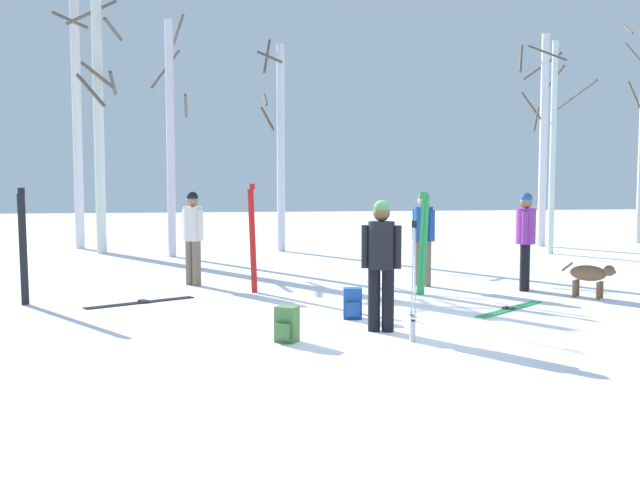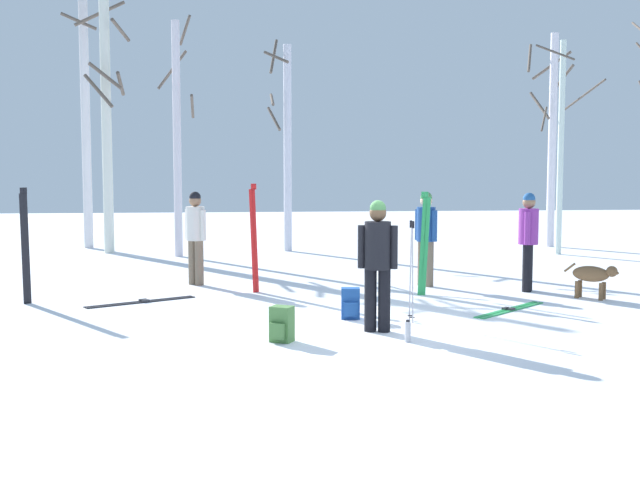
{
  "view_description": "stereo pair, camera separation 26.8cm",
  "coord_description": "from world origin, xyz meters",
  "px_view_note": "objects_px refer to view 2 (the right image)",
  "views": [
    {
      "loc": [
        -2.22,
        -10.19,
        2.09
      ],
      "look_at": [
        -0.53,
        2.13,
        1.0
      ],
      "focal_mm": 44.31,
      "sensor_mm": 36.0,
      "label": 1
    },
    {
      "loc": [
        -1.95,
        -10.22,
        2.09
      ],
      "look_at": [
        -0.53,
        2.13,
        1.0
      ],
      "focal_mm": 44.31,
      "sensor_mm": 36.0,
      "label": 2
    }
  ],
  "objects_px": {
    "birch_tree_0": "(85,96)",
    "ski_pair_planted_2": "(25,246)",
    "ski_poles_1": "(412,268)",
    "person_3": "(196,232)",
    "water_bottle_0": "(408,331)",
    "ski_pair_planted_0": "(424,244)",
    "backpack_1": "(350,304)",
    "birch_tree_1": "(107,119)",
    "dog": "(593,275)",
    "birch_tree_2": "(177,136)",
    "birch_tree_3": "(287,143)",
    "ski_pair_lying_0": "(142,302)",
    "person_0": "(378,257)",
    "person_1": "(528,235)",
    "birch_tree_5": "(551,135)",
    "ski_pair_planted_1": "(254,239)",
    "birch_tree_4": "(561,144)",
    "backpack_0": "(282,325)",
    "person_2": "(426,232)",
    "ski_pair_lying_1": "(510,310)"
  },
  "relations": [
    {
      "from": "person_1",
      "to": "birch_tree_1",
      "type": "distance_m",
      "value": 11.3
    },
    {
      "from": "birch_tree_0",
      "to": "dog",
      "type": "bearing_deg",
      "value": -45.08
    },
    {
      "from": "water_bottle_0",
      "to": "ski_pair_lying_1",
      "type": "bearing_deg",
      "value": 44.5
    },
    {
      "from": "person_1",
      "to": "person_3",
      "type": "distance_m",
      "value": 5.95
    },
    {
      "from": "ski_pair_lying_1",
      "to": "birch_tree_2",
      "type": "height_order",
      "value": "birch_tree_2"
    },
    {
      "from": "birch_tree_1",
      "to": "birch_tree_0",
      "type": "bearing_deg",
      "value": 118.33
    },
    {
      "from": "birch_tree_2",
      "to": "person_3",
      "type": "bearing_deg",
      "value": -82.93
    },
    {
      "from": "ski_pair_planted_2",
      "to": "ski_poles_1",
      "type": "height_order",
      "value": "ski_pair_planted_2"
    },
    {
      "from": "ski_pair_lying_0",
      "to": "person_1",
      "type": "bearing_deg",
      "value": 3.92
    },
    {
      "from": "person_0",
      "to": "ski_pair_planted_1",
      "type": "distance_m",
      "value": 3.81
    },
    {
      "from": "birch_tree_0",
      "to": "ski_pair_planted_2",
      "type": "bearing_deg",
      "value": -86.11
    },
    {
      "from": "dog",
      "to": "ski_pair_lying_0",
      "type": "distance_m",
      "value": 7.34
    },
    {
      "from": "ski_pair_planted_1",
      "to": "ski_poles_1",
      "type": "relative_size",
      "value": 1.33
    },
    {
      "from": "person_1",
      "to": "ski_pair_planted_2",
      "type": "distance_m",
      "value": 8.35
    },
    {
      "from": "ski_pair_lying_0",
      "to": "birch_tree_2",
      "type": "distance_m",
      "value": 7.43
    },
    {
      "from": "person_3",
      "to": "birch_tree_2",
      "type": "bearing_deg",
      "value": 97.07
    },
    {
      "from": "ski_pair_planted_2",
      "to": "birch_tree_5",
      "type": "distance_m",
      "value": 14.67
    },
    {
      "from": "person_3",
      "to": "water_bottle_0",
      "type": "xyz_separation_m",
      "value": [
        2.78,
        -5.23,
        -0.85
      ]
    },
    {
      "from": "person_0",
      "to": "ski_poles_1",
      "type": "bearing_deg",
      "value": 46.43
    },
    {
      "from": "person_3",
      "to": "birch_tree_0",
      "type": "bearing_deg",
      "value": 113.41
    },
    {
      "from": "person_0",
      "to": "birch_tree_1",
      "type": "bearing_deg",
      "value": 115.21
    },
    {
      "from": "dog",
      "to": "birch_tree_2",
      "type": "distance_m",
      "value": 10.54
    },
    {
      "from": "person_2",
      "to": "backpack_1",
      "type": "bearing_deg",
      "value": -121.58
    },
    {
      "from": "person_1",
      "to": "backpack_0",
      "type": "height_order",
      "value": "person_1"
    },
    {
      "from": "birch_tree_0",
      "to": "person_2",
      "type": "bearing_deg",
      "value": -47.51
    },
    {
      "from": "birch_tree_5",
      "to": "birch_tree_3",
      "type": "bearing_deg",
      "value": -176.67
    },
    {
      "from": "backpack_1",
      "to": "birch_tree_1",
      "type": "xyz_separation_m",
      "value": [
        -4.74,
        9.59,
        3.19
      ]
    },
    {
      "from": "ski_pair_lying_0",
      "to": "ski_pair_lying_1",
      "type": "distance_m",
      "value": 5.75
    },
    {
      "from": "birch_tree_5",
      "to": "ski_pair_planted_1",
      "type": "bearing_deg",
      "value": -138.49
    },
    {
      "from": "dog",
      "to": "person_0",
      "type": "bearing_deg",
      "value": -151.28
    },
    {
      "from": "birch_tree_2",
      "to": "birch_tree_3",
      "type": "height_order",
      "value": "birch_tree_2"
    },
    {
      "from": "ski_pair_lying_0",
      "to": "birch_tree_2",
      "type": "xyz_separation_m",
      "value": [
        0.17,
        6.83,
        2.93
      ]
    },
    {
      "from": "ski_pair_lying_0",
      "to": "birch_tree_4",
      "type": "relative_size",
      "value": 0.31
    },
    {
      "from": "ski_pair_planted_0",
      "to": "birch_tree_0",
      "type": "height_order",
      "value": "birch_tree_0"
    },
    {
      "from": "backpack_1",
      "to": "ski_pair_lying_1",
      "type": "bearing_deg",
      "value": 9.08
    },
    {
      "from": "person_2",
      "to": "birch_tree_0",
      "type": "bearing_deg",
      "value": 132.49
    },
    {
      "from": "ski_pair_planted_1",
      "to": "birch_tree_4",
      "type": "xyz_separation_m",
      "value": [
        7.8,
        5.44,
        1.83
      ]
    },
    {
      "from": "ski_pair_lying_1",
      "to": "ski_poles_1",
      "type": "bearing_deg",
      "value": -157.52
    },
    {
      "from": "ski_pair_lying_0",
      "to": "birch_tree_4",
      "type": "height_order",
      "value": "birch_tree_4"
    },
    {
      "from": "ski_pair_planted_1",
      "to": "birch_tree_5",
      "type": "height_order",
      "value": "birch_tree_5"
    },
    {
      "from": "ski_pair_planted_0",
      "to": "backpack_0",
      "type": "bearing_deg",
      "value": -127.96
    },
    {
      "from": "dog",
      "to": "ski_pair_lying_0",
      "type": "xyz_separation_m",
      "value": [
        -7.31,
        0.49,
        -0.38
      ]
    },
    {
      "from": "dog",
      "to": "ski_pair_planted_1",
      "type": "relative_size",
      "value": 0.37
    },
    {
      "from": "birch_tree_2",
      "to": "person_0",
      "type": "bearing_deg",
      "value": -71.75
    },
    {
      "from": "ski_pair_lying_1",
      "to": "birch_tree_4",
      "type": "relative_size",
      "value": 0.28
    },
    {
      "from": "birch_tree_3",
      "to": "birch_tree_1",
      "type": "bearing_deg",
      "value": 179.73
    },
    {
      "from": "birch_tree_0",
      "to": "birch_tree_1",
      "type": "bearing_deg",
      "value": -61.67
    },
    {
      "from": "backpack_0",
      "to": "birch_tree_1",
      "type": "distance_m",
      "value": 12.02
    },
    {
      "from": "birch_tree_0",
      "to": "birch_tree_5",
      "type": "xyz_separation_m",
      "value": [
        12.61,
        -1.01,
        -1.01
      ]
    },
    {
      "from": "backpack_0",
      "to": "birch_tree_2",
      "type": "height_order",
      "value": "birch_tree_2"
    }
  ]
}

